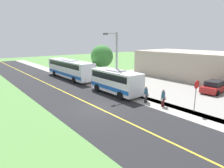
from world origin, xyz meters
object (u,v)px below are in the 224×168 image
object	(u,v)px
shuttle_bus_front	(116,81)
transit_bus_rear	(70,68)
stop_sign	(196,91)
pedestrian_with_bags	(163,98)
parked_car_near	(215,87)
commercial_building	(204,66)
street_light_pole	(116,60)
pedestrian_waiting	(146,94)
tree_curbside	(102,56)

from	to	relation	value
shuttle_bus_front	transit_bus_rear	size ratio (longest dim) A/B	0.60
shuttle_bus_front	stop_sign	world-z (taller)	stop_sign
pedestrian_with_bags	parked_car_near	bearing A→B (deg)	175.69
stop_sign	commercial_building	size ratio (longest dim) A/B	0.13
stop_sign	street_light_pole	size ratio (longest dim) A/B	0.40
shuttle_bus_front	stop_sign	size ratio (longest dim) A/B	2.49
shuttle_bus_front	commercial_building	distance (m)	17.05
parked_car_near	street_light_pole	bearing A→B (deg)	-38.63
transit_bus_rear	pedestrian_waiting	xyz separation A→B (m)	(-0.17, 16.38, -0.76)
shuttle_bus_front	stop_sign	bearing A→B (deg)	100.31
pedestrian_with_bags	tree_curbside	size ratio (longest dim) A/B	0.30
stop_sign	commercial_building	world-z (taller)	commercial_building
stop_sign	commercial_building	distance (m)	16.85
parked_car_near	pedestrian_waiting	bearing A→B (deg)	-14.60
transit_bus_rear	pedestrian_with_bags	size ratio (longest dim) A/B	7.13
street_light_pole	tree_curbside	bearing A→B (deg)	-111.87
parked_car_near	tree_curbside	world-z (taller)	tree_curbside
stop_sign	street_light_pole	xyz separation A→B (m)	(1.24, -9.46, 2.00)
street_light_pole	commercial_building	xyz separation A→B (m)	(-16.54, 2.40, -1.82)
shuttle_bus_front	stop_sign	xyz separation A→B (m)	(-1.63, 8.98, 0.39)
street_light_pole	stop_sign	bearing A→B (deg)	97.45
parked_car_near	shuttle_bus_front	bearing A→B (deg)	-35.67
stop_sign	tree_curbside	distance (m)	15.93
parked_car_near	transit_bus_rear	bearing A→B (deg)	-62.75
transit_bus_rear	street_light_pole	size ratio (longest dim) A/B	1.67
stop_sign	street_light_pole	world-z (taller)	street_light_pole
pedestrian_with_bags	stop_sign	size ratio (longest dim) A/B	0.58
shuttle_bus_front	parked_car_near	bearing A→B (deg)	144.33
pedestrian_waiting	tree_curbside	bearing A→B (deg)	-103.44
shuttle_bus_front	pedestrian_waiting	bearing A→B (deg)	92.85
shuttle_bus_front	pedestrian_with_bags	xyz separation A→B (m)	(-0.64, 6.33, -0.68)
parked_car_near	tree_curbside	bearing A→B (deg)	-63.66
shuttle_bus_front	parked_car_near	world-z (taller)	shuttle_bus_front
commercial_building	tree_curbside	bearing A→B (deg)	-31.90
shuttle_bus_front	transit_bus_rear	bearing A→B (deg)	-90.28
tree_curbside	commercial_building	bearing A→B (deg)	148.10
pedestrian_with_bags	transit_bus_rear	bearing A→B (deg)	-88.16
pedestrian_with_bags	street_light_pole	bearing A→B (deg)	-87.92
pedestrian_with_bags	stop_sign	xyz separation A→B (m)	(-0.99, 2.65, 1.07)
street_light_pole	tree_curbside	size ratio (longest dim) A/B	1.30
pedestrian_waiting	tree_curbside	world-z (taller)	tree_curbside
shuttle_bus_front	commercial_building	world-z (taller)	commercial_building
tree_curbside	pedestrian_with_bags	bearing A→B (deg)	80.11
pedestrian_with_bags	commercial_building	world-z (taller)	commercial_building
shuttle_bus_front	tree_curbside	world-z (taller)	tree_curbside
transit_bus_rear	tree_curbside	size ratio (longest dim) A/B	2.17
stop_sign	pedestrian_waiting	bearing A→B (deg)	-72.45
stop_sign	street_light_pole	distance (m)	9.74
pedestrian_with_bags	commercial_building	distance (m)	16.92
pedestrian_with_bags	parked_car_near	xyz separation A→B (m)	(-9.13, 0.69, -0.20)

